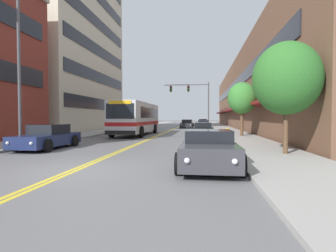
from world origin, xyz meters
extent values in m
plane|color=slate|center=(0.00, 37.00, 0.00)|extent=(240.00, 240.00, 0.00)
cube|color=#9E9B96|center=(-7.28, 37.00, 0.06)|extent=(3.56, 106.00, 0.12)
cube|color=#9E9B96|center=(7.28, 37.00, 0.06)|extent=(3.56, 106.00, 0.12)
cube|color=yellow|center=(-0.10, 37.00, 0.00)|extent=(0.14, 106.00, 0.01)
cube|color=yellow|center=(0.10, 37.00, 0.00)|extent=(0.14, 106.00, 0.01)
cube|color=beige|center=(-15.31, 25.25, 13.99)|extent=(12.00, 20.05, 27.99)
cube|color=black|center=(-9.27, 25.25, 3.50)|extent=(0.08, 18.44, 1.40)
cube|color=black|center=(-9.27, 25.25, 7.00)|extent=(0.08, 18.44, 1.40)
cube|color=black|center=(-9.27, 25.25, 10.49)|extent=(0.08, 18.44, 1.40)
cube|color=black|center=(-9.27, 25.25, 13.99)|extent=(0.08, 18.44, 1.40)
cube|color=brown|center=(13.31, 37.00, 5.43)|extent=(8.00, 68.00, 10.86)
cube|color=maroon|center=(8.76, 37.00, 2.90)|extent=(1.10, 61.20, 0.24)
cube|color=black|center=(9.27, 37.00, 6.74)|extent=(0.08, 61.20, 1.40)
cube|color=silver|center=(-2.26, 17.18, 1.74)|extent=(2.54, 10.74, 2.77)
cube|color=#B21919|center=(-2.26, 17.18, 1.18)|extent=(2.56, 10.76, 0.32)
cube|color=black|center=(-2.26, 17.72, 2.18)|extent=(2.57, 8.37, 1.00)
cube|color=black|center=(-2.26, 11.80, 2.24)|extent=(2.28, 0.04, 1.22)
cube|color=yellow|center=(-2.26, 11.79, 2.93)|extent=(1.83, 0.06, 0.28)
cube|color=black|center=(-2.26, 11.78, 0.53)|extent=(2.48, 0.08, 0.32)
cylinder|color=black|center=(-3.56, 13.53, 0.50)|extent=(0.30, 1.00, 1.00)
cylinder|color=black|center=(-0.96, 13.53, 0.50)|extent=(0.30, 1.00, 1.00)
cylinder|color=black|center=(-3.56, 20.14, 0.50)|extent=(0.30, 1.00, 1.00)
cylinder|color=black|center=(-0.96, 20.14, 0.50)|extent=(0.30, 1.00, 1.00)
cube|color=#19234C|center=(-4.34, 5.30, 0.49)|extent=(1.72, 4.52, 0.63)
cube|color=black|center=(-4.34, 5.48, 1.07)|extent=(1.48, 1.99, 0.54)
cylinder|color=black|center=(-5.22, 3.89, 0.33)|extent=(0.22, 0.66, 0.66)
cylinder|color=black|center=(-3.46, 3.89, 0.33)|extent=(0.22, 0.66, 0.66)
cylinder|color=black|center=(-5.22, 6.70, 0.33)|extent=(0.22, 0.66, 0.66)
cylinder|color=black|center=(-3.46, 6.70, 0.33)|extent=(0.22, 0.66, 0.66)
sphere|color=silver|center=(-4.94, 3.02, 0.53)|extent=(0.16, 0.16, 0.16)
sphere|color=silver|center=(-3.74, 3.02, 0.53)|extent=(0.16, 0.16, 0.16)
cube|color=red|center=(-4.96, 7.57, 0.53)|extent=(0.18, 0.04, 0.10)
cube|color=red|center=(-3.72, 7.57, 0.53)|extent=(0.18, 0.04, 0.10)
cube|color=#BCAD89|center=(-4.26, 31.23, 0.53)|extent=(1.80, 4.77, 0.73)
cube|color=black|center=(-4.26, 31.43, 1.10)|extent=(1.55, 2.10, 0.41)
cylinder|color=black|center=(-5.18, 29.76, 0.30)|extent=(0.22, 0.61, 0.61)
cylinder|color=black|center=(-3.34, 29.76, 0.30)|extent=(0.22, 0.61, 0.61)
cylinder|color=black|center=(-5.18, 32.71, 0.30)|extent=(0.22, 0.61, 0.61)
cylinder|color=black|center=(-3.34, 32.71, 0.30)|extent=(0.22, 0.61, 0.61)
sphere|color=silver|center=(-4.89, 28.83, 0.57)|extent=(0.16, 0.16, 0.16)
sphere|color=silver|center=(-3.63, 28.83, 0.57)|extent=(0.16, 0.16, 0.16)
cube|color=red|center=(-4.91, 33.63, 0.57)|extent=(0.18, 0.04, 0.10)
cube|color=red|center=(-3.61, 33.63, 0.57)|extent=(0.18, 0.04, 0.10)
cube|color=#38383D|center=(4.40, 0.81, 0.54)|extent=(1.79, 4.02, 0.70)
cube|color=black|center=(4.40, 0.97, 1.10)|extent=(1.54, 1.77, 0.41)
cylinder|color=black|center=(3.48, -0.44, 0.34)|extent=(0.22, 0.69, 0.69)
cylinder|color=black|center=(5.31, -0.44, 0.34)|extent=(0.22, 0.69, 0.69)
cylinder|color=black|center=(3.48, 2.05, 0.34)|extent=(0.22, 0.69, 0.69)
cylinder|color=black|center=(5.31, 2.05, 0.34)|extent=(0.22, 0.69, 0.69)
sphere|color=silver|center=(3.77, -1.22, 0.58)|extent=(0.16, 0.16, 0.16)
sphere|color=silver|center=(5.02, -1.22, 0.58)|extent=(0.16, 0.16, 0.16)
cube|color=red|center=(3.75, 2.82, 0.58)|extent=(0.18, 0.04, 0.10)
cube|color=red|center=(5.04, 2.82, 0.58)|extent=(0.18, 0.04, 0.10)
cube|color=#475675|center=(4.41, 32.00, 0.48)|extent=(1.81, 4.52, 0.63)
cube|color=black|center=(4.41, 32.18, 1.06)|extent=(1.55, 1.99, 0.53)
cylinder|color=black|center=(3.49, 30.60, 0.30)|extent=(0.22, 0.60, 0.60)
cylinder|color=black|center=(5.34, 30.60, 0.30)|extent=(0.22, 0.60, 0.60)
cylinder|color=black|center=(3.49, 33.40, 0.30)|extent=(0.22, 0.60, 0.60)
cylinder|color=black|center=(5.34, 33.40, 0.30)|extent=(0.22, 0.60, 0.60)
sphere|color=silver|center=(3.78, 29.72, 0.51)|extent=(0.16, 0.16, 0.16)
sphere|color=silver|center=(5.05, 29.72, 0.51)|extent=(0.16, 0.16, 0.16)
cube|color=red|center=(3.76, 34.27, 0.51)|extent=(0.18, 0.04, 0.10)
cube|color=red|center=(5.06, 34.27, 0.51)|extent=(0.18, 0.04, 0.10)
cube|color=black|center=(4.28, 17.52, 0.50)|extent=(1.86, 4.34, 0.64)
cube|color=black|center=(4.28, 17.69, 1.03)|extent=(1.60, 1.91, 0.42)
cylinder|color=black|center=(3.32, 16.17, 0.32)|extent=(0.22, 0.64, 0.64)
cylinder|color=black|center=(5.23, 16.17, 0.32)|extent=(0.22, 0.64, 0.64)
cylinder|color=black|center=(3.32, 18.87, 0.32)|extent=(0.22, 0.64, 0.64)
cylinder|color=black|center=(5.23, 18.87, 0.32)|extent=(0.22, 0.64, 0.64)
sphere|color=silver|center=(3.62, 15.33, 0.53)|extent=(0.16, 0.16, 0.16)
sphere|color=silver|center=(4.93, 15.33, 0.53)|extent=(0.16, 0.16, 0.16)
cube|color=red|center=(3.61, 19.70, 0.53)|extent=(0.18, 0.04, 0.10)
cube|color=red|center=(4.94, 19.70, 0.53)|extent=(0.18, 0.04, 0.10)
cube|color=maroon|center=(4.40, 43.98, 0.55)|extent=(1.79, 4.67, 0.74)
cube|color=black|center=(4.40, 44.16, 1.16)|extent=(1.54, 2.06, 0.48)
cylinder|color=black|center=(3.48, 42.53, 0.32)|extent=(0.22, 0.64, 0.64)
cylinder|color=black|center=(5.32, 42.53, 0.32)|extent=(0.22, 0.64, 0.64)
cylinder|color=black|center=(3.48, 45.42, 0.32)|extent=(0.22, 0.64, 0.64)
cylinder|color=black|center=(5.32, 45.42, 0.32)|extent=(0.22, 0.64, 0.64)
sphere|color=silver|center=(3.77, 41.62, 0.58)|extent=(0.16, 0.16, 0.16)
sphere|color=silver|center=(5.03, 41.62, 0.58)|extent=(0.16, 0.16, 0.16)
cube|color=red|center=(3.76, 46.32, 0.58)|extent=(0.18, 0.04, 0.10)
cube|color=red|center=(5.05, 46.32, 0.58)|extent=(0.18, 0.04, 0.10)
cube|color=beige|center=(1.13, 43.46, 0.47)|extent=(1.88, 4.45, 0.60)
cube|color=black|center=(1.13, 43.64, 1.04)|extent=(1.62, 1.96, 0.55)
cylinder|color=black|center=(0.17, 42.08, 0.31)|extent=(0.22, 0.63, 0.63)
cylinder|color=black|center=(2.09, 42.08, 0.31)|extent=(0.22, 0.63, 0.63)
cylinder|color=black|center=(0.17, 44.84, 0.31)|extent=(0.22, 0.63, 0.63)
cylinder|color=black|center=(2.09, 44.84, 0.31)|extent=(0.22, 0.63, 0.63)
sphere|color=silver|center=(0.47, 41.22, 0.50)|extent=(0.16, 0.16, 0.16)
sphere|color=silver|center=(1.79, 41.22, 0.50)|extent=(0.16, 0.16, 0.16)
cube|color=red|center=(0.45, 45.70, 0.50)|extent=(0.18, 0.04, 0.10)
cube|color=red|center=(1.81, 45.70, 0.50)|extent=(0.18, 0.04, 0.10)
cube|color=#232328|center=(1.80, 34.41, 0.52)|extent=(1.88, 4.62, 0.68)
cube|color=black|center=(1.80, 34.60, 1.12)|extent=(1.61, 2.03, 0.52)
cylinder|color=black|center=(0.84, 32.98, 0.32)|extent=(0.22, 0.64, 0.64)
cylinder|color=black|center=(2.76, 32.98, 0.32)|extent=(0.22, 0.64, 0.64)
cylinder|color=black|center=(0.84, 35.84, 0.32)|extent=(0.22, 0.64, 0.64)
cylinder|color=black|center=(2.76, 35.84, 0.32)|extent=(0.22, 0.64, 0.64)
sphere|color=silver|center=(1.14, 32.08, 0.55)|extent=(0.16, 0.16, 0.16)
sphere|color=silver|center=(2.46, 32.08, 0.55)|extent=(0.16, 0.16, 0.16)
cube|color=red|center=(1.12, 36.73, 0.55)|extent=(0.18, 0.04, 0.10)
cube|color=red|center=(2.47, 36.73, 0.55)|extent=(0.18, 0.04, 0.10)
cylinder|color=#47474C|center=(5.20, 33.15, 3.61)|extent=(0.18, 0.18, 7.22)
cylinder|color=#47474C|center=(1.72, 33.15, 6.87)|extent=(6.96, 0.11, 0.11)
cube|color=black|center=(2.07, 33.15, 6.27)|extent=(0.34, 0.26, 0.92)
sphere|color=red|center=(2.07, 32.99, 6.54)|extent=(0.18, 0.18, 0.18)
sphere|color=yellow|center=(2.07, 32.99, 6.27)|extent=(0.18, 0.18, 0.18)
sphere|color=green|center=(2.07, 32.99, 5.99)|extent=(0.18, 0.18, 0.18)
cylinder|color=black|center=(2.07, 33.15, 6.80)|extent=(0.02, 0.02, 0.14)
cube|color=black|center=(-0.72, 33.15, 6.27)|extent=(0.34, 0.26, 0.92)
sphere|color=red|center=(-0.72, 32.99, 6.54)|extent=(0.18, 0.18, 0.18)
sphere|color=yellow|center=(-0.72, 32.99, 6.27)|extent=(0.18, 0.18, 0.18)
sphere|color=green|center=(-0.72, 32.99, 5.99)|extent=(0.18, 0.18, 0.18)
cylinder|color=black|center=(-0.72, 33.15, 6.80)|extent=(0.02, 0.02, 0.14)
cylinder|color=#47474C|center=(-5.30, 4.39, 4.73)|extent=(0.16, 0.16, 9.46)
cylinder|color=brown|center=(7.86, 3.96, 1.17)|extent=(0.21, 0.21, 2.09)
ellipsoid|color=#2D6B28|center=(7.86, 3.96, 3.46)|extent=(2.93, 2.93, 3.22)
cylinder|color=brown|center=(7.65, 15.35, 1.24)|extent=(0.28, 0.28, 2.24)
ellipsoid|color=#387F33|center=(7.65, 15.35, 3.43)|extent=(2.50, 2.50, 2.75)
cylinder|color=yellow|center=(5.95, 10.44, 0.49)|extent=(0.21, 0.21, 0.73)
sphere|color=yellow|center=(5.95, 10.44, 0.91)|extent=(0.19, 0.19, 0.19)
cylinder|color=yellow|center=(5.81, 10.44, 0.57)|extent=(0.08, 0.09, 0.09)
camera|label=1|loc=(4.15, -8.23, 1.74)|focal=28.00mm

